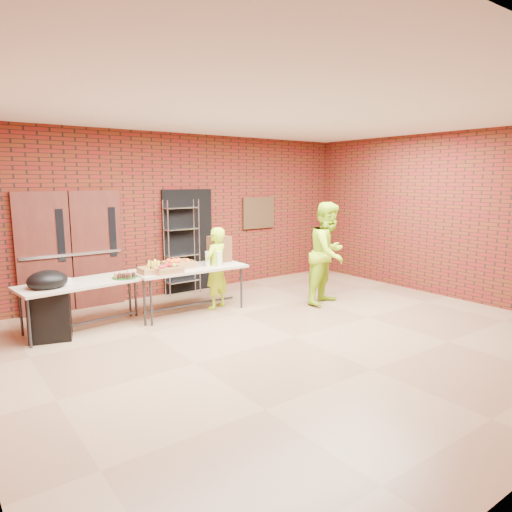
{
  "coord_description": "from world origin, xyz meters",
  "views": [
    {
      "loc": [
        -4.25,
        -4.84,
        2.29
      ],
      "look_at": [
        0.32,
        1.4,
        0.99
      ],
      "focal_mm": 32.0,
      "sensor_mm": 36.0,
      "label": 1
    }
  ],
  "objects_px": {
    "wire_rack": "(182,247)",
    "coffee_dispenser": "(219,249)",
    "table_right": "(190,271)",
    "covered_grill": "(49,305)",
    "volunteer_woman": "(216,268)",
    "table_left": "(83,286)",
    "volunteer_man": "(328,253)"
  },
  "relations": [
    {
      "from": "covered_grill",
      "to": "coffee_dispenser",
      "type": "bearing_deg",
      "value": 20.48
    },
    {
      "from": "coffee_dispenser",
      "to": "volunteer_woman",
      "type": "distance_m",
      "value": 0.44
    },
    {
      "from": "volunteer_woman",
      "to": "wire_rack",
      "type": "bearing_deg",
      "value": -113.78
    },
    {
      "from": "coffee_dispenser",
      "to": "covered_grill",
      "type": "height_order",
      "value": "coffee_dispenser"
    },
    {
      "from": "wire_rack",
      "to": "volunteer_woman",
      "type": "xyz_separation_m",
      "value": [
        -0.01,
        -1.31,
        -0.22
      ]
    },
    {
      "from": "table_right",
      "to": "covered_grill",
      "type": "xyz_separation_m",
      "value": [
        -2.29,
        -0.03,
        -0.22
      ]
    },
    {
      "from": "table_right",
      "to": "volunteer_man",
      "type": "bearing_deg",
      "value": -21.41
    },
    {
      "from": "wire_rack",
      "to": "covered_grill",
      "type": "xyz_separation_m",
      "value": [
        -2.79,
        -1.28,
        -0.44
      ]
    },
    {
      "from": "volunteer_man",
      "to": "table_right",
      "type": "bearing_deg",
      "value": 139.89
    },
    {
      "from": "volunteer_woman",
      "to": "table_left",
      "type": "bearing_deg",
      "value": -26.35
    },
    {
      "from": "table_left",
      "to": "coffee_dispenser",
      "type": "relative_size",
      "value": 4.15
    },
    {
      "from": "wire_rack",
      "to": "coffee_dispenser",
      "type": "bearing_deg",
      "value": -81.23
    },
    {
      "from": "table_left",
      "to": "table_right",
      "type": "xyz_separation_m",
      "value": [
        1.77,
        -0.05,
        0.03
      ]
    },
    {
      "from": "table_right",
      "to": "covered_grill",
      "type": "bearing_deg",
      "value": -177.85
    },
    {
      "from": "volunteer_woman",
      "to": "table_right",
      "type": "bearing_deg",
      "value": -30.44
    },
    {
      "from": "table_left",
      "to": "wire_rack",
      "type": "bearing_deg",
      "value": 20.95
    },
    {
      "from": "table_right",
      "to": "coffee_dispenser",
      "type": "xyz_separation_m",
      "value": [
        0.72,
        0.18,
        0.3
      ]
    },
    {
      "from": "coffee_dispenser",
      "to": "volunteer_man",
      "type": "distance_m",
      "value": 2.02
    },
    {
      "from": "table_right",
      "to": "volunteer_woman",
      "type": "xyz_separation_m",
      "value": [
        0.49,
        -0.06,
        0.0
      ]
    },
    {
      "from": "table_left",
      "to": "volunteer_woman",
      "type": "distance_m",
      "value": 2.27
    },
    {
      "from": "covered_grill",
      "to": "volunteer_man",
      "type": "height_order",
      "value": "volunteer_man"
    },
    {
      "from": "covered_grill",
      "to": "volunteer_woman",
      "type": "xyz_separation_m",
      "value": [
        2.79,
        -0.03,
        0.22
      ]
    },
    {
      "from": "wire_rack",
      "to": "covered_grill",
      "type": "height_order",
      "value": "wire_rack"
    },
    {
      "from": "wire_rack",
      "to": "volunteer_woman",
      "type": "distance_m",
      "value": 1.33
    },
    {
      "from": "table_right",
      "to": "volunteer_man",
      "type": "xyz_separation_m",
      "value": [
        2.36,
        -0.99,
        0.21
      ]
    },
    {
      "from": "table_left",
      "to": "volunteer_man",
      "type": "height_order",
      "value": "volunteer_man"
    },
    {
      "from": "coffee_dispenser",
      "to": "volunteer_man",
      "type": "bearing_deg",
      "value": -35.3
    },
    {
      "from": "wire_rack",
      "to": "coffee_dispenser",
      "type": "xyz_separation_m",
      "value": [
        0.22,
        -1.07,
        0.08
      ]
    },
    {
      "from": "table_left",
      "to": "volunteer_woman",
      "type": "relative_size",
      "value": 1.33
    },
    {
      "from": "covered_grill",
      "to": "volunteer_man",
      "type": "bearing_deg",
      "value": 4.85
    },
    {
      "from": "table_left",
      "to": "volunteer_woman",
      "type": "xyz_separation_m",
      "value": [
        2.27,
        -0.12,
        0.03
      ]
    },
    {
      "from": "wire_rack",
      "to": "volunteer_man",
      "type": "distance_m",
      "value": 2.91
    }
  ]
}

